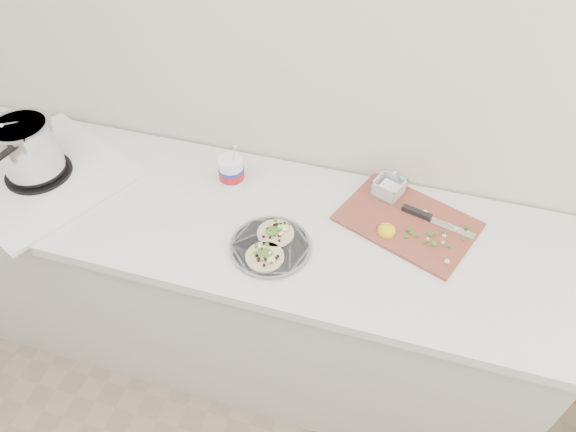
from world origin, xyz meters
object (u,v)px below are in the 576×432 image
(stove, at_px, (32,157))
(tub, at_px, (232,169))
(cutboard, at_px, (408,217))
(taco_plate, at_px, (270,245))

(stove, bearing_deg, tub, 38.57)
(tub, height_order, cutboard, tub)
(stove, xyz_separation_m, taco_plate, (0.93, -0.09, -0.07))
(cutboard, bearing_deg, tub, -159.33)
(stove, distance_m, cutboard, 1.35)
(taco_plate, distance_m, tub, 0.35)
(cutboard, bearing_deg, stove, -151.48)
(stove, distance_m, taco_plate, 0.94)
(stove, distance_m, tub, 0.72)
(stove, relative_size, cutboard, 1.47)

